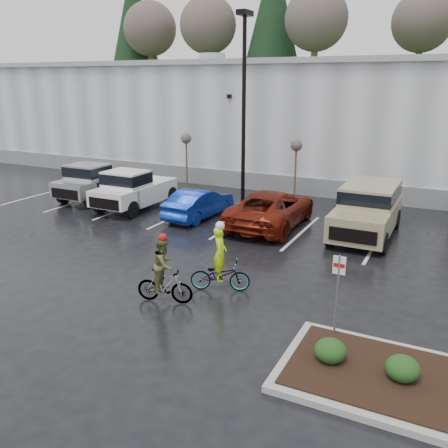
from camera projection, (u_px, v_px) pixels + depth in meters
The scene contains 16 objects.
ground at pixel (195, 310), 13.05m from camera, with size 120.00×120.00×0.00m, color black.
warehouse at pixel (363, 119), 30.79m from camera, with size 60.50×15.50×7.20m.
wooded_ridge at pixel (404, 110), 50.66m from camera, with size 80.00×25.00×6.00m, color #22401A.
lamppost at pixel (244, 88), 23.36m from camera, with size 0.50×1.00×9.22m.
sapling_west at pixel (186, 142), 26.79m from camera, with size 0.60×0.60×3.20m.
sapling_mid at pixel (296, 149), 24.01m from camera, with size 0.60×0.60×3.20m.
shrub_a at pixel (330, 351), 10.36m from camera, with size 0.70×0.70×0.52m, color #1C3613.
shrub_b at pixel (403, 368), 9.72m from camera, with size 0.70×0.70×0.52m, color #1C3613.
fire_lane_sign at pixel (338, 287), 11.18m from camera, with size 0.30×0.05×2.20m.
pickup_silver at pixel (100, 180), 25.19m from camera, with size 2.10×5.20×1.96m, color #ACAFB4, non-canonical shape.
pickup_white at pixel (138, 188), 23.39m from camera, with size 2.10×5.20×1.96m, color white, non-canonical shape.
car_blue at pixel (199, 203), 21.66m from camera, with size 1.42×4.08×1.34m, color #0D2B99.
car_red at pixel (271, 208), 20.39m from camera, with size 2.60×5.63×1.57m, color #661509.
suv_tan at pixel (367, 211), 18.97m from camera, with size 2.20×5.10×2.06m, color #9B9169, non-canonical shape.
cyclist_hivis at pixel (220, 269), 14.13m from camera, with size 1.89×1.24×2.16m.
cyclist_olive at pixel (164, 277), 13.33m from camera, with size 1.65×0.83×2.06m.
Camera 1 is at (5.99, -10.18, 6.09)m, focal length 38.00 mm.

